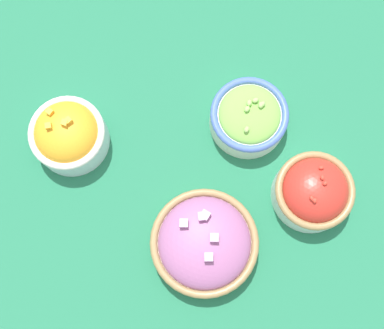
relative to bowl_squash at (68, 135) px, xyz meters
name	(u,v)px	position (x,y,z in m)	size (l,w,h in m)	color
ground_plane	(192,168)	(-0.14, 0.15, -0.04)	(3.00, 3.00, 0.00)	#23704C
bowl_squash	(68,135)	(0.00, 0.00, 0.00)	(0.12, 0.12, 0.09)	silver
bowl_lettuce	(249,117)	(-0.26, 0.14, -0.01)	(0.13, 0.13, 0.07)	silver
bowl_red_onion	(204,243)	(-0.08, 0.27, -0.01)	(0.17, 0.17, 0.08)	beige
bowl_cherry_tomatoes	(314,191)	(-0.27, 0.30, 0.00)	(0.13, 0.13, 0.09)	white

